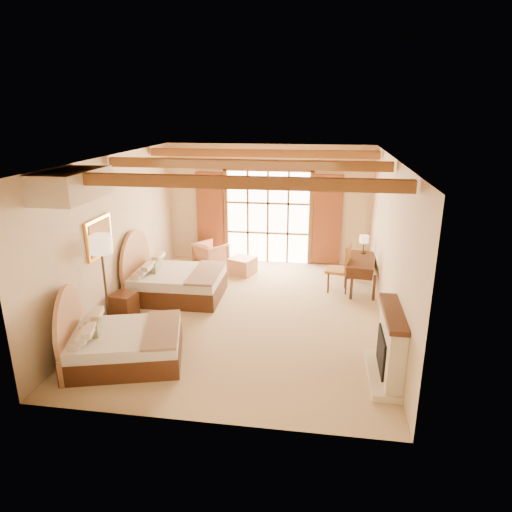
% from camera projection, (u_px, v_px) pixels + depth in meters
% --- Properties ---
extents(floor, '(7.00, 7.00, 0.00)m').
position_uv_depth(floor, '(247.00, 314.00, 9.51)').
color(floor, tan).
rests_on(floor, ground).
extents(wall_back, '(5.50, 0.00, 5.50)m').
position_uv_depth(wall_back, '(268.00, 205.00, 12.31)').
color(wall_back, beige).
rests_on(wall_back, ground).
extents(wall_left, '(0.00, 7.00, 7.00)m').
position_uv_depth(wall_left, '(115.00, 234.00, 9.41)').
color(wall_left, beige).
rests_on(wall_left, ground).
extents(wall_right, '(0.00, 7.00, 7.00)m').
position_uv_depth(wall_right, '(389.00, 246.00, 8.63)').
color(wall_right, beige).
rests_on(wall_right, ground).
extents(ceiling, '(7.00, 7.00, 0.00)m').
position_uv_depth(ceiling, '(246.00, 158.00, 8.52)').
color(ceiling, '#B46A36').
rests_on(ceiling, ground).
extents(ceiling_beams, '(5.39, 4.60, 0.18)m').
position_uv_depth(ceiling_beams, '(246.00, 164.00, 8.56)').
color(ceiling_beams, brown).
rests_on(ceiling_beams, ceiling).
extents(french_doors, '(3.95, 0.08, 2.60)m').
position_uv_depth(french_doors, '(268.00, 218.00, 12.36)').
color(french_doors, white).
rests_on(french_doors, ground).
extents(fireplace, '(0.46, 1.40, 1.16)m').
position_uv_depth(fireplace, '(389.00, 349.00, 7.11)').
color(fireplace, beige).
rests_on(fireplace, ground).
extents(painting, '(0.06, 0.95, 0.75)m').
position_uv_depth(painting, '(99.00, 237.00, 8.65)').
color(painting, gold).
rests_on(painting, wall_left).
extents(canopy_valance, '(0.70, 1.40, 0.45)m').
position_uv_depth(canopy_valance, '(72.00, 185.00, 7.06)').
color(canopy_valance, beige).
rests_on(canopy_valance, ceiling).
extents(bed_near, '(2.18, 1.82, 1.21)m').
position_uv_depth(bed_near, '(117.00, 341.00, 7.63)').
color(bed_near, '#4C2913').
rests_on(bed_near, floor).
extents(bed_far, '(2.03, 1.58, 1.33)m').
position_uv_depth(bed_far, '(171.00, 280.00, 10.26)').
color(bed_far, '#4C2913').
rests_on(bed_far, floor).
extents(nightstand, '(0.50, 0.50, 0.53)m').
position_uv_depth(nightstand, '(124.00, 306.00, 9.24)').
color(nightstand, '#4C2913').
rests_on(nightstand, floor).
extents(floor_lamp, '(0.40, 0.40, 1.90)m').
position_uv_depth(floor_lamp, '(101.00, 250.00, 8.32)').
color(floor_lamp, '#3A2A1C').
rests_on(floor_lamp, floor).
extents(armchair, '(1.04, 1.05, 0.69)m').
position_uv_depth(armchair, '(211.00, 255.00, 12.18)').
color(armchair, '#B57754').
rests_on(armchair, floor).
extents(ottoman, '(0.75, 0.75, 0.42)m').
position_uv_depth(ottoman, '(242.00, 266.00, 11.77)').
color(ottoman, tan).
rests_on(ottoman, floor).
extents(desk, '(0.78, 1.45, 0.74)m').
position_uv_depth(desk, '(361.00, 273.00, 10.69)').
color(desk, '#4C2913').
rests_on(desk, floor).
extents(desk_chair, '(0.60, 0.60, 1.14)m').
position_uv_depth(desk_chair, '(338.00, 276.00, 10.62)').
color(desk_chair, '#AF843D').
rests_on(desk_chair, floor).
extents(desk_lamp, '(0.22, 0.22, 0.44)m').
position_uv_depth(desk_lamp, '(364.00, 240.00, 10.92)').
color(desk_lamp, '#3A2A1C').
rests_on(desk_lamp, desk).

